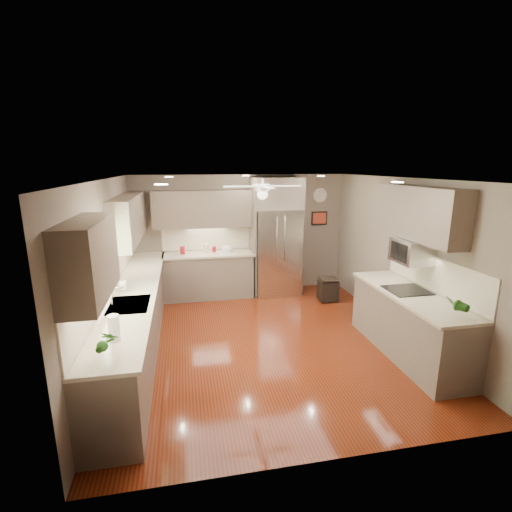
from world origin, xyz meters
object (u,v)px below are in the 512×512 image
object	(u,v)px
refrigerator	(276,239)
potted_plant_right	(456,304)
canister_c	(206,248)
soap_bottle	(123,284)
paper_towel	(114,328)
canister_d	(214,249)
potted_plant_left	(107,342)
stool	(328,289)
canister_a	(183,250)
microwave	(412,251)
bowl	(227,251)

from	to	relation	value
refrigerator	potted_plant_right	bearing A→B (deg)	-72.25
canister_c	refrigerator	bearing A→B (deg)	-3.44
soap_bottle	paper_towel	size ratio (longest dim) A/B	0.71
potted_plant_right	canister_d	bearing A→B (deg)	122.81
potted_plant_right	paper_towel	size ratio (longest dim) A/B	1.07
potted_plant_left	stool	bearing A→B (deg)	43.50
soap_bottle	paper_towel	world-z (taller)	paper_towel
stool	canister_d	bearing A→B (deg)	160.92
soap_bottle	refrigerator	bearing A→B (deg)	37.31
canister_a	soap_bottle	bearing A→B (deg)	-111.22
potted_plant_right	microwave	bearing A→B (deg)	84.55
canister_a	potted_plant_right	xyz separation A→B (m)	(3.16, -3.85, 0.08)
canister_d	microwave	world-z (taller)	microwave
canister_c	soap_bottle	size ratio (longest dim) A/B	0.85
canister_c	soap_bottle	distance (m)	2.56
canister_a	canister_c	xyz separation A→B (m)	(0.48, 0.05, 0.01)
soap_bottle	microwave	xyz separation A→B (m)	(4.10, -0.60, 0.44)
refrigerator	stool	size ratio (longest dim) A/B	5.47
bowl	soap_bottle	bearing A→B (deg)	-129.24
canister_d	bowl	bearing A→B (deg)	-17.92
soap_bottle	refrigerator	distance (m)	3.49
canister_c	potted_plant_left	bearing A→B (deg)	-105.90
canister_c	paper_towel	distance (m)	3.96
canister_d	potted_plant_right	size ratio (longest dim) A/B	0.38
canister_a	potted_plant_left	distance (m)	4.15
potted_plant_right	bowl	size ratio (longest dim) A/B	1.37
bowl	paper_towel	size ratio (longest dim) A/B	0.78
soap_bottle	refrigerator	xyz separation A→B (m)	(2.77, 2.11, 0.14)
canister_d	soap_bottle	distance (m)	2.65
bowl	potted_plant_left	bearing A→B (deg)	-111.47
canister_d	refrigerator	xyz separation A→B (m)	(1.30, -0.09, 0.19)
canister_a	potted_plant_left	world-z (taller)	potted_plant_left
canister_d	stool	xyz separation A→B (m)	(2.22, -0.77, -0.76)
potted_plant_right	bowl	xyz separation A→B (m)	(-2.26, 3.82, -0.13)
potted_plant_right	bowl	world-z (taller)	potted_plant_right
potted_plant_left	microwave	xyz separation A→B (m)	(3.96, 1.34, 0.37)
canister_c	microwave	world-z (taller)	microwave
canister_a	canister_d	xyz separation A→B (m)	(0.64, 0.06, -0.02)
canister_a	refrigerator	size ratio (longest dim) A/B	0.06
soap_bottle	bowl	xyz separation A→B (m)	(1.73, 2.12, -0.08)
canister_d	potted_plant_right	bearing A→B (deg)	-57.19
refrigerator	paper_towel	distance (m)	4.54
potted_plant_left	bowl	xyz separation A→B (m)	(1.60, 4.06, -0.14)
canister_a	paper_towel	xyz separation A→B (m)	(-0.70, -3.73, 0.06)
canister_a	stool	bearing A→B (deg)	-13.96
potted_plant_left	canister_d	bearing A→B (deg)	72.09
potted_plant_left	potted_plant_right	world-z (taller)	potted_plant_left
canister_d	refrigerator	distance (m)	1.31
microwave	soap_bottle	bearing A→B (deg)	171.72
bowl	stool	distance (m)	2.20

